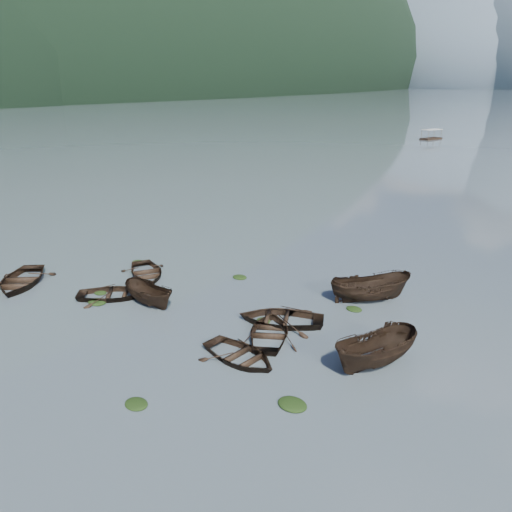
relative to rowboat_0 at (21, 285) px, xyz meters
The scene contains 21 objects.
ground_plane 12.07m from the rowboat_0, 12.60° to the right, with size 2400.00×2400.00×0.00m, color #48545A.
left_ridge_far 529.55m from the rowboat_0, 152.15° to the left, with size 560.00×1400.00×380.00m, color black.
haze_mtn_a 931.06m from the rowboat_0, 105.46° to the left, with size 520.00×520.00×280.00m, color #475666.
rowboat_0 is the anchor object (origin of this frame).
rowboat_1 6.75m from the rowboat_0, 22.01° to the left, with size 3.01×4.21×0.87m, color black.
rowboat_2 9.31m from the rowboat_0, 20.93° to the left, with size 1.48×3.93×1.52m, color black.
rowboat_3 17.16m from the rowboat_0, 15.86° to the left, with size 2.98×4.17×0.86m, color black.
rowboat_4 16.90m from the rowboat_0, ahead, with size 2.88×4.04×0.84m, color black.
rowboat_5 22.65m from the rowboat_0, 14.11° to the left, with size 1.82×4.83×1.87m, color black.
rowboat_6 7.86m from the rowboat_0, 50.69° to the left, with size 3.04×4.26×0.88m, color black.
rowboat_7 17.21m from the rowboat_0, 21.28° to the left, with size 3.27×4.58×0.95m, color black.
rowboat_8 21.91m from the rowboat_0, 32.69° to the left, with size 1.84×4.90×1.89m, color black.
weed_clump_0 6.35m from the rowboat_0, 13.18° to the left, with size 1.17×0.96×0.26m, color black.
weed_clump_1 5.65m from the rowboat_0, 25.12° to the left, with size 0.86×0.69×0.19m, color black.
weed_clump_2 16.13m from the rowboat_0, 11.65° to the right, with size 1.05×0.84×0.23m, color black.
weed_clump_3 16.28m from the rowboat_0, 20.82° to the left, with size 0.80×0.68×0.18m, color black.
weed_clump_4 20.73m from the rowboat_0, ahead, with size 1.26×1.00×0.26m, color black.
weed_clump_5 7.72m from the rowboat_0, 69.88° to the left, with size 1.06×0.85×0.22m, color black.
weed_clump_6 14.02m from the rowboat_0, 43.77° to the left, with size 1.00×0.83×0.21m, color black.
weed_clump_7 20.97m from the rowboat_0, 28.95° to the left, with size 0.94×0.75×0.21m, color black.
pontoon_left 96.42m from the rowboat_0, 95.79° to the left, with size 2.18×5.23×2.00m, color black, non-canonical shape.
Camera 1 is at (18.44, -10.72, 12.45)m, focal length 35.00 mm.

